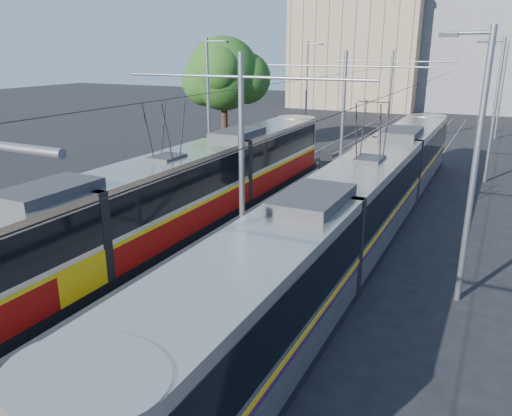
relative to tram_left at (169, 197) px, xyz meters
The scene contains 13 objects.
ground 9.40m from the tram_left, 67.09° to the right, with size 160.00×160.00×0.00m, color black.
platform 9.35m from the tram_left, 67.00° to the left, with size 4.00×50.00×0.30m, color gray.
tactile_strip_left 8.86m from the tram_left, 75.78° to the left, with size 0.70×50.00×0.01m, color gray.
tactile_strip_right 9.97m from the tram_left, 59.23° to the left, with size 0.70×50.00×0.01m, color gray.
rails 9.37m from the tram_left, 67.00° to the left, with size 8.71×70.00×0.03m.
tram_left is the anchor object (origin of this frame).
tram_right 7.89m from the tram_left, 24.15° to the left, with size 2.43×31.81×5.50m.
catenary 7.26m from the tram_left, 57.43° to the left, with size 9.20×70.00×7.00m.
street_lamps 13.22m from the tram_left, 73.91° to the left, with size 15.18×38.22×8.00m.
shelter 8.71m from the tram_left, 63.10° to the left, with size 0.96×1.18×2.25m.
tree 17.98m from the tram_left, 111.20° to the left, with size 5.70×5.27×8.28m.
building_left 52.14m from the tram_left, 97.09° to the left, with size 16.32×12.24×13.81m.
building_centre 56.70m from the tram_left, 80.18° to the left, with size 18.36×14.28×16.67m.
Camera 1 is at (8.08, -7.14, 7.39)m, focal length 35.00 mm.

